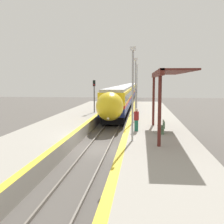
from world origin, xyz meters
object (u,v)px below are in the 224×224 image
(railway_signal, at_px, (94,96))
(lamppost_far, at_px, (137,84))
(lamppost_mid, at_px, (135,86))
(person_waiting, at_px, (136,119))
(lamppost_near, at_px, (133,88))
(train, at_px, (129,91))
(platform_bench, at_px, (162,127))

(railway_signal, height_order, lamppost_far, lamppost_far)
(railway_signal, relative_size, lamppost_mid, 0.82)
(person_waiting, bearing_deg, lamppost_near, -93.22)
(train, xyz_separation_m, lamppost_near, (2.41, -49.71, 2.06))
(platform_bench, distance_m, railway_signal, 14.40)
(person_waiting, bearing_deg, lamppost_mid, 92.11)
(railway_signal, relative_size, lamppost_far, 0.82)
(platform_bench, bearing_deg, lamppost_mid, 109.22)
(platform_bench, bearing_deg, person_waiting, 161.35)
(platform_bench, xyz_separation_m, railway_signal, (-6.98, 12.51, 1.44))
(railway_signal, distance_m, lamppost_mid, 8.43)
(train, relative_size, platform_bench, 55.02)
(person_waiting, distance_m, lamppost_near, 4.18)
(train, xyz_separation_m, railway_signal, (-2.54, -34.42, 0.69))
(lamppost_mid, bearing_deg, railway_signal, 126.51)
(train, relative_size, lamppost_far, 14.76)
(platform_bench, relative_size, railway_signal, 0.33)
(train, bearing_deg, person_waiting, -86.79)
(train, distance_m, platform_bench, 47.14)
(lamppost_far, bearing_deg, platform_bench, -81.99)
(train, xyz_separation_m, lamppost_far, (2.41, -32.50, 2.06))
(lamppost_near, xyz_separation_m, lamppost_mid, (0.00, 8.61, 0.00))
(lamppost_near, relative_size, lamppost_mid, 1.00)
(train, height_order, lamppost_near, lamppost_near)
(train, height_order, lamppost_far, lamppost_far)
(person_waiting, xyz_separation_m, lamppost_far, (-0.19, 13.81, 2.41))
(train, xyz_separation_m, person_waiting, (2.60, -46.31, -0.35))
(lamppost_far, bearing_deg, person_waiting, -89.21)
(platform_bench, bearing_deg, lamppost_far, 98.01)
(platform_bench, xyz_separation_m, lamppost_near, (-2.03, -2.79, 2.80))
(train, relative_size, railway_signal, 17.90)
(person_waiting, relative_size, lamppost_near, 0.29)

